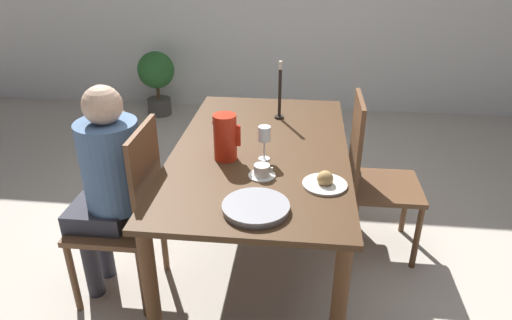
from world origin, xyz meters
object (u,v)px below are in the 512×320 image
object	(u,v)px
person_seated	(108,177)
chair_person_side	(129,212)
potted_plant	(157,76)
chair_opposite	(373,175)
bread_plate	(325,182)
teacup_near_person	(262,172)
red_pitcher	(225,137)
candlestick_tall	(280,96)
wine_glass_water	(264,135)
serving_tray	(256,207)

from	to	relation	value
person_seated	chair_person_side	bearing A→B (deg)	-105.12
potted_plant	chair_opposite	bearing A→B (deg)	-47.07
bread_plate	teacup_near_person	bearing A→B (deg)	169.04
bread_plate	potted_plant	world-z (taller)	bread_plate
red_pitcher	candlestick_tall	bearing A→B (deg)	68.41
wine_glass_water	teacup_near_person	size ratio (longest dim) A/B	1.38
red_pitcher	serving_tray	bearing A→B (deg)	-66.19
red_pitcher	serving_tray	world-z (taller)	red_pitcher
red_pitcher	teacup_near_person	xyz separation A→B (m)	(0.21, -0.17, -0.10)
chair_person_side	serving_tray	size ratio (longest dim) A/B	3.41
chair_opposite	wine_glass_water	world-z (taller)	chair_opposite
chair_opposite	red_pitcher	bearing A→B (deg)	-67.36
wine_glass_water	bread_plate	world-z (taller)	wine_glass_water
bread_plate	potted_plant	xyz separation A→B (m)	(-1.69, 2.72, -0.34)
red_pitcher	serving_tray	xyz separation A→B (m)	(0.21, -0.48, -0.11)
wine_glass_water	teacup_near_person	world-z (taller)	wine_glass_water
red_pitcher	potted_plant	xyz separation A→B (m)	(-1.18, 2.50, -0.44)
wine_glass_water	potted_plant	world-z (taller)	wine_glass_water
chair_person_side	chair_opposite	size ratio (longest dim) A/B	1.00
chair_opposite	candlestick_tall	xyz separation A→B (m)	(-0.58, 0.27, 0.38)
wine_glass_water	candlestick_tall	bearing A→B (deg)	86.06
wine_glass_water	chair_person_side	bearing A→B (deg)	-162.24
chair_person_side	teacup_near_person	world-z (taller)	chair_person_side
chair_person_side	person_seated	xyz separation A→B (m)	(-0.10, 0.03, 0.19)
red_pitcher	serving_tray	distance (m)	0.53
serving_tray	potted_plant	bearing A→B (deg)	115.08
red_pitcher	bread_plate	distance (m)	0.57
red_pitcher	potted_plant	bearing A→B (deg)	115.32
bread_plate	red_pitcher	bearing A→B (deg)	155.63
candlestick_tall	potted_plant	size ratio (longest dim) A/B	0.53
chair_person_side	chair_opposite	xyz separation A→B (m)	(1.30, 0.55, 0.00)
chair_opposite	teacup_near_person	size ratio (longest dim) A/B	7.44
red_pitcher	candlestick_tall	size ratio (longest dim) A/B	0.67
teacup_near_person	serving_tray	world-z (taller)	teacup_near_person
bread_plate	candlestick_tall	world-z (taller)	candlestick_tall
chair_person_side	bread_plate	xyz separation A→B (m)	(0.99, -0.03, 0.26)
candlestick_tall	chair_person_side	bearing A→B (deg)	-131.67
chair_opposite	wine_glass_water	xyz separation A→B (m)	(-0.62, -0.33, 0.37)
wine_glass_water	chair_opposite	bearing A→B (deg)	27.82
bread_plate	wine_glass_water	bearing A→B (deg)	141.46
person_seated	serving_tray	size ratio (longest dim) A/B	4.08
person_seated	red_pitcher	distance (m)	0.63
chair_person_side	potted_plant	bearing A→B (deg)	14.50
red_pitcher	chair_person_side	bearing A→B (deg)	-157.09
person_seated	teacup_near_person	world-z (taller)	person_seated
red_pitcher	chair_opposite	bearing A→B (deg)	22.64
chair_opposite	person_seated	bearing A→B (deg)	-69.58
chair_person_side	wine_glass_water	distance (m)	0.81
person_seated	serving_tray	world-z (taller)	person_seated
chair_opposite	potted_plant	distance (m)	2.94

